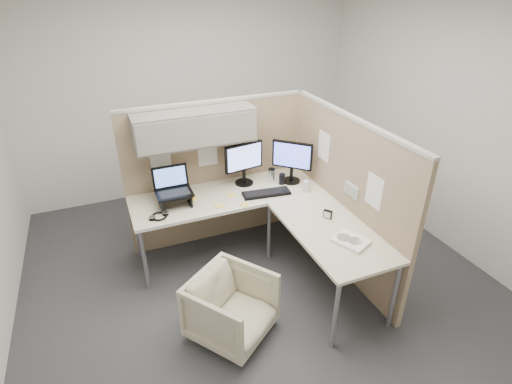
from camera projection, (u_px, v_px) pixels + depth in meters
name	position (u px, v px, depth m)	size (l,w,h in m)	color
ground	(256.00, 277.00, 4.12)	(4.50, 4.50, 0.00)	#303034
partition_back	(207.00, 153.00, 4.19)	(2.00, 0.36, 1.63)	#9B8366
partition_right	(342.00, 194.00, 3.98)	(0.07, 2.03, 1.63)	#9B8366
desk	(263.00, 212.00, 3.93)	(2.00, 1.98, 0.73)	beige
office_chair	(232.00, 305.00, 3.33)	(0.61, 0.57, 0.63)	beige
monitor_left	(244.00, 160.00, 4.24)	(0.44, 0.20, 0.47)	black
monitor_right	(292.00, 159.00, 4.29)	(0.34, 0.33, 0.47)	black
laptop_station	(174.00, 191.00, 3.92)	(0.35, 0.30, 0.36)	black
keyboard	(266.00, 193.00, 4.15)	(0.50, 0.17, 0.02)	black
mouse	(285.00, 192.00, 4.16)	(0.09, 0.06, 0.03)	black
travel_mug	(272.00, 175.00, 4.37)	(0.07, 0.07, 0.16)	silver
soda_can_green	(306.00, 186.00, 4.18)	(0.07, 0.07, 0.12)	silver
soda_can_silver	(282.00, 179.00, 4.34)	(0.07, 0.07, 0.12)	black
sticky_note_a	(219.00, 206.00, 3.94)	(0.08, 0.08, 0.01)	yellow
sticky_note_d	(231.00, 195.00, 4.14)	(0.08, 0.08, 0.01)	yellow
sticky_note_b	(245.00, 205.00, 3.96)	(0.08, 0.08, 0.01)	yellow
sticky_note_c	(193.00, 198.00, 4.07)	(0.08, 0.08, 0.01)	yellow
headphones	(159.00, 216.00, 3.75)	(0.19, 0.19, 0.03)	black
paper_stack	(351.00, 241.00, 3.40)	(0.32, 0.35, 0.03)	white
desk_clock	(328.00, 214.00, 3.73)	(0.07, 0.08, 0.08)	black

